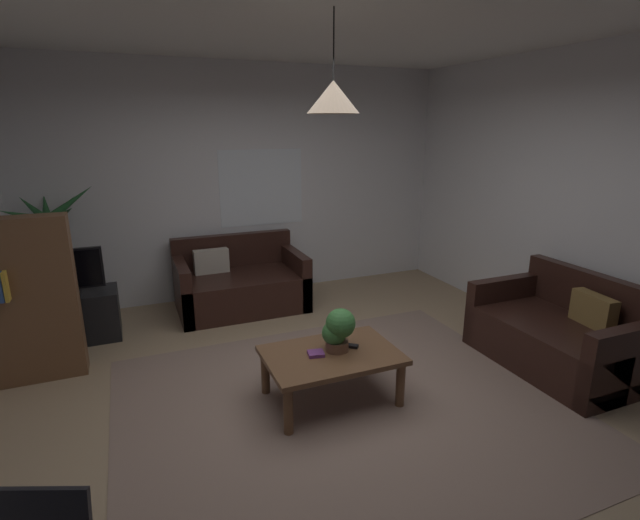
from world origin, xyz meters
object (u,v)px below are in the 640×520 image
remote_on_table_1 (348,345)px  bookshelf_corner (30,300)px  couch_under_window (240,286)px  couch_right_side (560,337)px  remote_on_table_0 (339,344)px  pendant_lamp (333,97)px  tv (63,272)px  potted_palm_corner (57,262)px  coffee_table (331,360)px  tv_stand (71,317)px  potted_plant_on_table (338,329)px  book_on_table_0 (316,354)px

remote_on_table_1 → bookshelf_corner: bookshelf_corner is taller
couch_under_window → couch_right_side: 3.39m
remote_on_table_0 → pendant_lamp: 1.86m
tv → potted_palm_corner: potted_palm_corner is taller
pendant_lamp → tv: bearing=135.5°
coffee_table → tv_stand: bearing=135.2°
couch_right_side → tv_stand: size_ratio=1.55×
couch_right_side → tv: 4.66m
couch_under_window → tv_stand: (-1.77, -0.24, -0.02)m
coffee_table → pendant_lamp: pendant_lamp is taller
couch_right_side → coffee_table: bearing=-97.2°
bookshelf_corner → potted_palm_corner: bearing=86.3°
tv → pendant_lamp: pendant_lamp is taller
tv → potted_plant_on_table: bearing=-43.3°
potted_plant_on_table → tv_stand: bearing=136.4°
couch_right_side → potted_palm_corner: 4.99m
couch_right_side → potted_plant_on_table: couch_right_side is taller
coffee_table → tv: 2.79m
couch_under_window → couch_right_side: size_ratio=1.04×
remote_on_table_0 → potted_plant_on_table: size_ratio=0.46×
potted_plant_on_table → remote_on_table_1: bearing=17.6°
remote_on_table_1 → coffee_table: bearing=-33.7°
book_on_table_0 → potted_palm_corner: potted_palm_corner is taller
remote_on_table_1 → pendant_lamp: 1.87m
potted_palm_corner → bookshelf_corner: potted_palm_corner is taller
couch_right_side → potted_plant_on_table: bearing=-97.9°
remote_on_table_1 → potted_plant_on_table: potted_plant_on_table is taller
couch_under_window → remote_on_table_1: size_ratio=9.05×
couch_right_side → remote_on_table_0: size_ratio=8.74×
couch_under_window → potted_palm_corner: potted_palm_corner is taller
pendant_lamp → potted_palm_corner: bearing=130.8°
tv → tv_stand: bearing=90.0°
couch_under_window → potted_plant_on_table: 2.22m
couch_right_side → potted_palm_corner: size_ratio=0.91×
coffee_table → bookshelf_corner: (-2.16, 1.25, 0.36)m
potted_plant_on_table → couch_under_window: bearing=97.0°
potted_plant_on_table → potted_palm_corner: size_ratio=0.23×
tv → bookshelf_corner: bearing=-105.1°
book_on_table_0 → tv_stand: size_ratio=0.13×
tv → remote_on_table_0: bearing=-41.7°
book_on_table_0 → remote_on_table_1: 0.29m
tv → couch_under_window: bearing=8.5°
couch_under_window → remote_on_table_1: 2.19m
remote_on_table_1 → tv_stand: tv_stand is taller
couch_under_window → remote_on_table_0: couch_under_window is taller
coffee_table → potted_palm_corner: (-2.08, 2.41, 0.37)m
couch_right_side → potted_plant_on_table: 2.09m
tv_stand → potted_palm_corner: size_ratio=0.59×
couch_right_side → remote_on_table_0: 2.04m
remote_on_table_0 → potted_plant_on_table: potted_plant_on_table is taller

